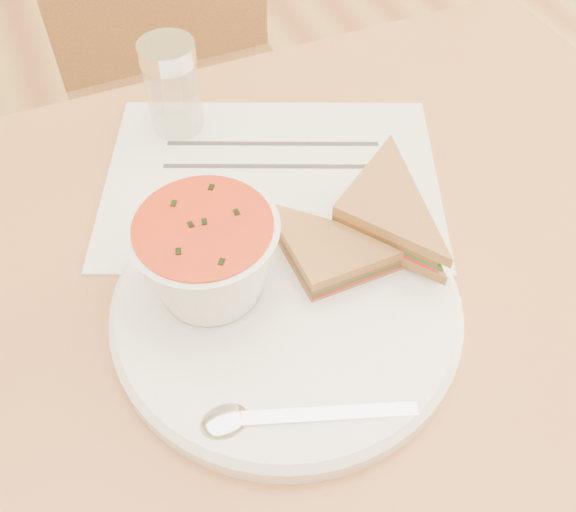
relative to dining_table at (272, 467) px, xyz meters
name	(u,v)px	position (x,y,z in m)	size (l,w,h in m)	color
dining_table	(272,467)	(0.00, 0.00, 0.00)	(1.00, 0.70, 0.75)	#A45A33
chair_far	(199,117)	(0.11, 0.62, 0.09)	(0.41, 0.41, 0.92)	brown
plate	(286,308)	(0.01, -0.02, 0.38)	(0.29, 0.29, 0.02)	white
soup_bowl	(208,260)	(-0.04, 0.02, 0.43)	(0.12, 0.12, 0.08)	white
sandwich_half_a	(312,296)	(0.03, -0.03, 0.41)	(0.10, 0.10, 0.03)	#B46C3F
sandwich_half_b	(332,220)	(0.08, 0.03, 0.42)	(0.11, 0.11, 0.03)	#B46C3F
spoon	(300,416)	(-0.02, -0.12, 0.40)	(0.19, 0.04, 0.01)	silver
paper_menu	(272,179)	(0.06, 0.14, 0.38)	(0.33, 0.25, 0.00)	white
condiment_shaker	(173,88)	(0.00, 0.25, 0.43)	(0.06, 0.06, 0.10)	silver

